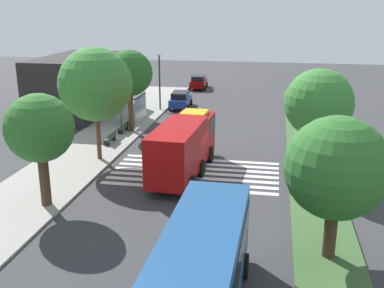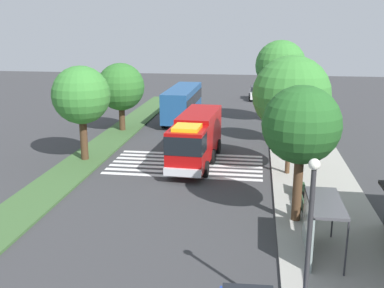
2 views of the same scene
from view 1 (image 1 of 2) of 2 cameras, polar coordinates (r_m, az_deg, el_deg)
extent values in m
plane|color=#38383A|center=(31.02, 0.52, -3.19)|extent=(120.00, 120.00, 0.00)
cube|color=#9E9B93|center=(33.49, -14.36, -2.06)|extent=(60.00, 5.31, 0.14)
cube|color=#3D6033|center=(30.72, 14.61, -3.82)|extent=(60.00, 3.00, 0.14)
cube|color=silver|center=(27.98, -0.63, -5.48)|extent=(0.45, 10.92, 0.01)
cube|color=silver|center=(28.80, -0.29, -4.81)|extent=(0.45, 10.92, 0.01)
cube|color=silver|center=(29.62, 0.03, -4.17)|extent=(0.45, 10.92, 0.01)
cube|color=silver|center=(30.45, 0.33, -3.57)|extent=(0.45, 10.92, 0.01)
cube|color=silver|center=(31.28, 0.61, -3.00)|extent=(0.45, 10.92, 0.01)
cube|color=silver|center=(32.12, 0.88, -2.46)|extent=(0.45, 10.92, 0.01)
cube|color=silver|center=(32.96, 1.13, -1.94)|extent=(0.45, 10.92, 0.01)
cube|color=#A50C0C|center=(32.51, 0.32, 1.30)|extent=(2.83, 2.56, 2.71)
cube|color=#A50C0C|center=(28.28, -1.74, -0.82)|extent=(6.44, 2.75, 3.01)
cube|color=black|center=(32.75, 0.48, 2.40)|extent=(2.08, 2.54, 1.19)
cube|color=silver|center=(34.18, 0.86, 0.16)|extent=(0.37, 2.42, 0.50)
cube|color=yellow|center=(32.15, 0.32, 3.83)|extent=(1.98, 1.79, 0.24)
cylinder|color=black|center=(32.94, -1.84, -0.96)|extent=(1.11, 0.36, 1.10)
cylinder|color=black|center=(32.42, 2.28, -1.26)|extent=(1.11, 0.36, 1.10)
cylinder|color=black|center=(27.69, -4.98, -4.58)|extent=(1.11, 0.36, 1.10)
cylinder|color=black|center=(27.07, -0.10, -5.03)|extent=(1.11, 0.36, 1.10)
cylinder|color=black|center=(30.23, -3.31, -2.66)|extent=(1.11, 0.36, 1.10)
cylinder|color=black|center=(29.66, 1.18, -3.02)|extent=(1.11, 0.36, 1.10)
cube|color=navy|center=(49.34, -1.41, 5.34)|extent=(4.55, 2.04, 0.82)
cube|color=black|center=(48.98, -1.46, 6.10)|extent=(2.57, 1.73, 0.60)
cylinder|color=black|center=(51.00, -2.17, 5.25)|extent=(0.65, 0.25, 0.64)
cylinder|color=black|center=(50.72, -0.11, 5.19)|extent=(0.65, 0.25, 0.64)
cylinder|color=black|center=(48.16, -2.77, 4.54)|extent=(0.65, 0.25, 0.64)
cylinder|color=black|center=(47.86, -0.59, 4.48)|extent=(0.65, 0.25, 0.64)
cube|color=#720505|center=(60.66, 0.83, 7.55)|extent=(4.57, 2.09, 0.83)
cube|color=black|center=(60.32, 0.80, 8.18)|extent=(2.59, 1.76, 0.60)
cylinder|color=black|center=(62.28, 0.12, 7.41)|extent=(0.65, 0.25, 0.64)
cylinder|color=black|center=(62.08, 1.84, 7.37)|extent=(0.65, 0.25, 0.64)
cylinder|color=black|center=(59.39, -0.24, 6.94)|extent=(0.65, 0.25, 0.64)
cylinder|color=black|center=(59.18, 1.56, 6.90)|extent=(0.65, 0.25, 0.64)
cube|color=navy|center=(15.90, 0.78, -16.34)|extent=(10.05, 2.71, 2.94)
cube|color=black|center=(15.71, 0.78, -15.27)|extent=(9.85, 2.76, 1.06)
cylinder|color=black|center=(19.50, 6.50, -14.69)|extent=(1.00, 0.32, 1.00)
cylinder|color=black|center=(19.80, -1.10, -14.03)|extent=(1.00, 0.32, 1.00)
cube|color=#4C4C51|center=(43.19, -7.28, 5.97)|extent=(3.50, 1.40, 0.12)
cube|color=#8C9E99|center=(43.24, -6.38, 4.39)|extent=(3.50, 0.08, 2.40)
cylinder|color=#333338|center=(42.06, -8.75, 3.94)|extent=(0.08, 0.08, 2.40)
cylinder|color=#333338|center=(45.21, -7.37, 4.91)|extent=(0.08, 0.08, 2.40)
cube|color=#2D472D|center=(39.84, -8.50, 2.05)|extent=(1.60, 0.50, 0.08)
cube|color=#2D472D|center=(39.71, -8.22, 2.41)|extent=(1.60, 0.06, 0.45)
cube|color=black|center=(39.25, -8.82, 1.47)|extent=(0.08, 0.45, 0.37)
cube|color=black|center=(40.56, -8.17, 2.00)|extent=(0.08, 0.45, 0.37)
cube|color=#2D472D|center=(36.85, -10.11, 0.74)|extent=(1.60, 0.50, 0.08)
cube|color=#2D472D|center=(36.71, -9.81, 1.12)|extent=(1.60, 0.06, 0.45)
cube|color=black|center=(36.27, -10.48, 0.08)|extent=(0.08, 0.45, 0.37)
cube|color=black|center=(37.56, -9.72, 0.71)|extent=(0.08, 0.45, 0.37)
cylinder|color=#2D2D30|center=(47.62, -4.01, 7.49)|extent=(0.16, 0.16, 5.46)
sphere|color=white|center=(47.22, -4.08, 10.98)|extent=(0.36, 0.36, 0.36)
cube|color=#282626|center=(47.67, -13.86, 7.06)|extent=(11.94, 5.97, 5.74)
cube|color=black|center=(46.42, -10.00, 6.95)|extent=(9.55, 0.80, 0.16)
cylinder|color=#47301E|center=(26.18, -17.74, -4.04)|extent=(0.56, 0.56, 3.06)
sphere|color=#2D6B28|center=(25.35, -18.30, 1.89)|extent=(3.64, 3.64, 3.64)
cylinder|color=#513823|center=(32.94, -11.47, 1.17)|extent=(0.31, 0.31, 3.53)
sphere|color=#387F33|center=(32.18, -11.84, 7.22)|extent=(5.03, 5.03, 5.03)
cylinder|color=#513823|center=(39.80, -7.54, 4.16)|extent=(0.47, 0.47, 3.63)
sphere|color=#235B23|center=(39.23, -7.72, 8.67)|extent=(3.87, 3.87, 3.87)
cylinder|color=#47301E|center=(21.03, 16.71, -10.01)|extent=(0.55, 0.55, 2.55)
sphere|color=#2D6B28|center=(19.95, 17.39, -2.82)|extent=(4.35, 4.35, 4.35)
cylinder|color=#47301E|center=(29.75, 14.91, -1.00)|extent=(0.54, 0.54, 3.32)
sphere|color=#387F33|center=(28.97, 15.37, 4.88)|extent=(4.17, 4.17, 4.17)
camera|label=2|loc=(59.77, 0.85, 16.24)|focal=42.44mm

